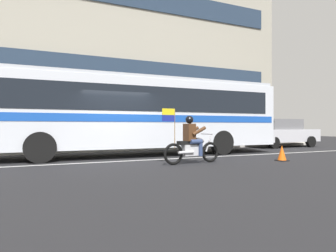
# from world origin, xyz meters

# --- Properties ---
(ground_plane) EXTENTS (60.00, 60.00, 0.00)m
(ground_plane) POSITION_xyz_m (0.00, 0.00, 0.00)
(ground_plane) COLOR black
(sidewalk_curb) EXTENTS (28.00, 3.80, 0.15)m
(sidewalk_curb) POSITION_xyz_m (0.00, 5.10, 0.07)
(sidewalk_curb) COLOR #B7B2A8
(sidewalk_curb) RESTS_ON ground_plane
(lane_center_stripe) EXTENTS (26.60, 0.14, 0.01)m
(lane_center_stripe) POSITION_xyz_m (0.00, -0.60, 0.00)
(lane_center_stripe) COLOR silver
(lane_center_stripe) RESTS_ON ground_plane
(office_building_facade) EXTENTS (28.00, 0.89, 13.34)m
(office_building_facade) POSITION_xyz_m (0.00, 7.39, 6.68)
(office_building_facade) COLOR gray
(office_building_facade) RESTS_ON ground_plane
(transit_bus) EXTENTS (12.33, 2.70, 3.22)m
(transit_bus) POSITION_xyz_m (1.20, 1.19, 1.88)
(transit_bus) COLOR silver
(transit_bus) RESTS_ON ground_plane
(motorcycle_with_rider) EXTENTS (2.19, 0.65, 1.78)m
(motorcycle_with_rider) POSITION_xyz_m (1.93, -2.16, 0.67)
(motorcycle_with_rider) COLOR black
(motorcycle_with_rider) RESTS_ON ground_plane
(parked_hatchback_downstreet) EXTENTS (4.59, 2.00, 1.64)m
(parked_hatchback_downstreet) POSITION_xyz_m (10.53, 2.58, 0.85)
(parked_hatchback_downstreet) COLOR silver
(parked_hatchback_downstreet) RESTS_ON ground_plane
(fire_hydrant) EXTENTS (0.22, 0.30, 0.75)m
(fire_hydrant) POSITION_xyz_m (3.48, 3.72, 0.52)
(fire_hydrant) COLOR #4C8C3F
(fire_hydrant) RESTS_ON sidewalk_curb
(traffic_cone) EXTENTS (0.36, 0.36, 0.55)m
(traffic_cone) POSITION_xyz_m (5.20, -2.79, 0.26)
(traffic_cone) COLOR #EA590F
(traffic_cone) RESTS_ON ground_plane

